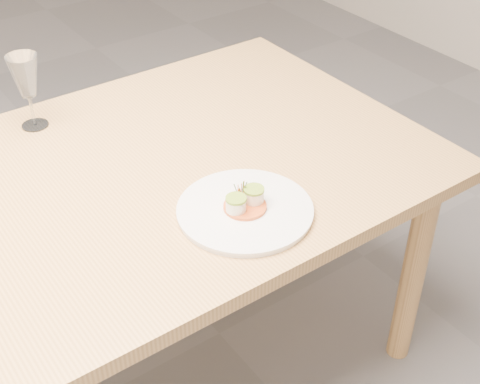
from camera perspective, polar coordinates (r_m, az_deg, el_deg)
dinner_plate at (r=1.55m, az=0.44°, el=-1.48°), size 0.32×0.32×0.08m
wine_glass_4 at (r=1.91m, az=-17.85°, el=9.26°), size 0.09×0.09×0.21m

